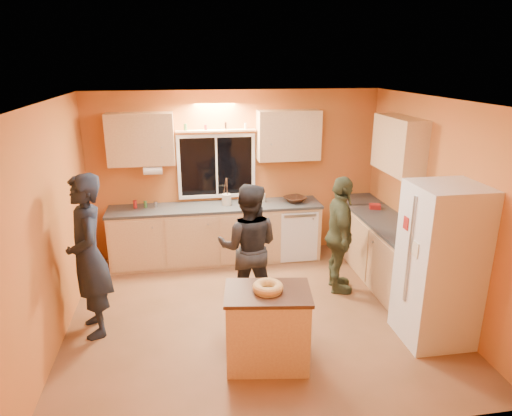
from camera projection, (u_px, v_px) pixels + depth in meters
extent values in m
plane|color=brown|center=(256.00, 314.00, 5.69)|extent=(4.50, 4.50, 0.00)
cube|color=#B36F2E|center=(236.00, 175.00, 7.16)|extent=(4.50, 0.04, 2.60)
cube|color=#B36F2E|center=(299.00, 301.00, 3.41)|extent=(4.50, 0.04, 2.60)
cube|color=#B36F2E|center=(52.00, 226.00, 4.94)|extent=(0.04, 4.00, 2.60)
cube|color=#B36F2E|center=(436.00, 206.00, 5.63)|extent=(0.04, 4.00, 2.60)
cube|color=white|center=(256.00, 101.00, 4.88)|extent=(4.50, 4.00, 0.02)
cube|color=black|center=(217.00, 166.00, 7.06)|extent=(1.10, 0.02, 0.90)
cube|color=white|center=(217.00, 166.00, 7.04)|extent=(1.20, 0.04, 1.00)
cube|color=tan|center=(141.00, 139.00, 6.60)|extent=(0.95, 0.33, 0.75)
cube|color=tan|center=(289.00, 135.00, 6.94)|extent=(0.95, 0.33, 0.75)
cube|color=tan|center=(399.00, 145.00, 6.16)|extent=(0.33, 1.00, 0.75)
cylinder|color=silver|center=(153.00, 171.00, 6.65)|extent=(0.27, 0.12, 0.12)
cube|color=tan|center=(217.00, 234.00, 7.10)|extent=(3.20, 0.60, 0.86)
cube|color=#282B2D|center=(216.00, 207.00, 6.96)|extent=(3.24, 0.62, 0.04)
cube|color=tan|center=(357.00, 226.00, 7.45)|extent=(0.60, 0.60, 0.86)
cube|color=#282B2D|center=(359.00, 200.00, 7.31)|extent=(0.62, 0.62, 0.04)
cube|color=tan|center=(389.00, 256.00, 6.32)|extent=(0.60, 1.80, 0.86)
cube|color=#282B2D|center=(392.00, 225.00, 6.18)|extent=(0.62, 1.84, 0.04)
cube|color=silver|center=(440.00, 265.00, 4.95)|extent=(0.72, 0.70, 1.80)
cube|color=tan|center=(267.00, 329.00, 4.66)|extent=(0.89, 0.66, 0.80)
cube|color=#321810|center=(268.00, 293.00, 4.54)|extent=(0.93, 0.70, 0.04)
torus|color=tan|center=(268.00, 287.00, 4.52)|extent=(0.31, 0.31, 0.09)
imported|color=black|center=(88.00, 257.00, 5.06)|extent=(0.63, 0.79, 1.88)
imported|color=black|center=(249.00, 247.00, 5.64)|extent=(0.91, 0.79, 1.62)
imported|color=#313924|center=(340.00, 235.00, 6.05)|extent=(0.55, 0.99, 1.60)
imported|color=#321810|center=(295.00, 199.00, 7.13)|extent=(0.43, 0.43, 0.08)
cylinder|color=beige|center=(227.00, 200.00, 6.97)|extent=(0.14, 0.14, 0.17)
imported|color=gray|center=(410.00, 223.00, 5.74)|extent=(0.33, 0.30, 0.34)
cube|color=maroon|center=(375.00, 207.00, 6.80)|extent=(0.19, 0.16, 0.07)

